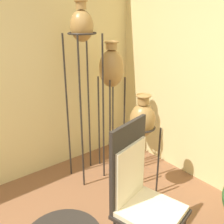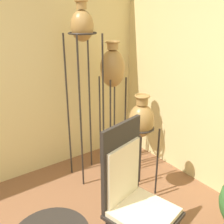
{
  "view_description": "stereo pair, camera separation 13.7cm",
  "coord_description": "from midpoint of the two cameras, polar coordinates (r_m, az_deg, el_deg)",
  "views": [
    {
      "loc": [
        -0.5,
        -0.82,
        1.94
      ],
      "look_at": [
        1.25,
        1.37,
        0.86
      ],
      "focal_mm": 42.0,
      "sensor_mm": 36.0,
      "label": 1
    },
    {
      "loc": [
        -0.39,
        -0.9,
        1.94
      ],
      "look_at": [
        1.25,
        1.37,
        0.86
      ],
      "focal_mm": 42.0,
      "sensor_mm": 36.0,
      "label": 2
    }
  ],
  "objects": [
    {
      "name": "chair",
      "position": [
        2.11,
        4.28,
        -17.03
      ],
      "size": [
        0.55,
        0.57,
        1.19
      ],
      "rotation": [
        0.0,
        0.0,
        0.24
      ],
      "color": "#28231E",
      "rests_on": "ground_plane"
    },
    {
      "name": "vase_stand_tall",
      "position": [
        2.86,
        -7.92,
        16.06
      ],
      "size": [
        0.32,
        0.32,
        2.05
      ],
      "color": "#28231E",
      "rests_on": "ground_plane"
    },
    {
      "name": "vase_stand_short",
      "position": [
        2.74,
        5.23,
        -1.98
      ],
      "size": [
        0.29,
        0.29,
        1.16
      ],
      "color": "#28231E",
      "rests_on": "ground_plane"
    },
    {
      "name": "vase_stand_medium",
      "position": [
        3.14,
        -1.38,
        9.08
      ],
      "size": [
        0.3,
        0.3,
        1.63
      ],
      "color": "#28231E",
      "rests_on": "ground_plane"
    }
  ]
}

